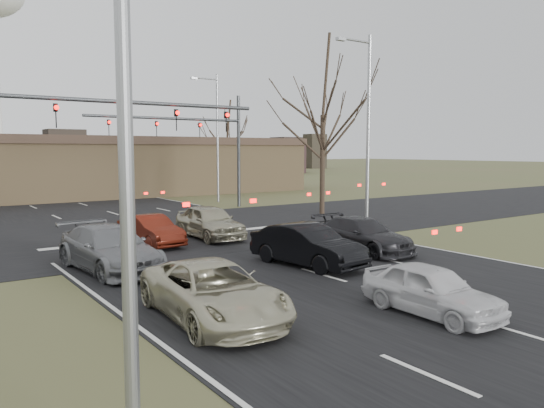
{
  "coord_description": "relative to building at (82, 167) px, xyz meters",
  "views": [
    {
      "loc": [
        -11.13,
        -9.99,
        4.09
      ],
      "look_at": [
        0.68,
        6.89,
        2.0
      ],
      "focal_mm": 35.0,
      "sensor_mm": 36.0,
      "label": 1
    }
  ],
  "objects": [
    {
      "name": "mast_arm_near",
      "position": [
        -7.23,
        -25.0,
        2.41
      ],
      "size": [
        12.12,
        0.24,
        8.0
      ],
      "color": "#383A3D",
      "rests_on": "ground"
    },
    {
      "name": "road_cross",
      "position": [
        -2.0,
        -23.0,
        -2.65
      ],
      "size": [
        200.0,
        14.0,
        0.02
      ],
      "primitive_type": "cube",
      "color": "black",
      "rests_on": "ground"
    },
    {
      "name": "car_white_sedan",
      "position": [
        -2.5,
        -39.7,
        -2.02
      ],
      "size": [
        1.57,
        3.78,
        1.28
      ],
      "primitive_type": "imported",
      "rotation": [
        0.0,
        0.0,
        -0.02
      ],
      "color": "silver",
      "rests_on": "ground"
    },
    {
      "name": "car_silver_suv",
      "position": [
        -7.12,
        -36.92,
        -1.97
      ],
      "size": [
        2.63,
        5.13,
        1.39
      ],
      "primitive_type": "imported",
      "rotation": [
        0.0,
        0.0,
        -0.07
      ],
      "color": "#B2AD90",
      "rests_on": "ground"
    },
    {
      "name": "streetlight_right_near",
      "position": [
        6.82,
        -28.0,
        2.92
      ],
      "size": [
        2.34,
        0.25,
        10.0
      ],
      "color": "gray",
      "rests_on": "ground"
    },
    {
      "name": "road_main",
      "position": [
        -2.0,
        22.0,
        -2.66
      ],
      "size": [
        14.0,
        300.0,
        0.02
      ],
      "primitive_type": "cube",
      "color": "black",
      "rests_on": "ground"
    },
    {
      "name": "car_black_hatch",
      "position": [
        -1.5,
        -33.55,
        -1.92
      ],
      "size": [
        2.16,
        4.67,
        1.48
      ],
      "primitive_type": "imported",
      "rotation": [
        0.0,
        0.0,
        0.13
      ],
      "color": "black",
      "rests_on": "ground"
    },
    {
      "name": "building",
      "position": [
        0.0,
        0.0,
        0.0
      ],
      "size": [
        42.4,
        10.4,
        5.3
      ],
      "color": "olive",
      "rests_on": "ground"
    },
    {
      "name": "tree_right_near",
      "position": [
        9.0,
        -22.0,
        6.23
      ],
      "size": [
        6.9,
        6.9,
        11.5
      ],
      "color": "black",
      "rests_on": "ground"
    },
    {
      "name": "car_grey_ahead",
      "position": [
        -7.47,
        -30.23,
        -1.9
      ],
      "size": [
        2.65,
        5.46,
        1.53
      ],
      "primitive_type": "imported",
      "rotation": [
        0.0,
        0.0,
        0.1
      ],
      "color": "slate",
      "rests_on": "ground"
    },
    {
      "name": "car_silver_ahead",
      "position": [
        -1.5,
        -26.31,
        -1.88
      ],
      "size": [
        2.03,
        4.66,
        1.57
      ],
      "primitive_type": "imported",
      "rotation": [
        0.0,
        0.0,
        -0.04
      ],
      "color": "#9F9B81",
      "rests_on": "ground"
    },
    {
      "name": "streetlight_right_far",
      "position": [
        7.32,
        -11.0,
        2.92
      ],
      "size": [
        2.34,
        0.25,
        10.0
      ],
      "color": "gray",
      "rests_on": "ground"
    },
    {
      "name": "car_charcoal_sedan",
      "position": [
        2.0,
        -32.76,
        -1.98
      ],
      "size": [
        2.0,
        4.77,
        1.38
      ],
      "primitive_type": "imported",
      "rotation": [
        0.0,
        0.0,
        -0.02
      ],
      "color": "black",
      "rests_on": "ground"
    },
    {
      "name": "tree_right_far",
      "position": [
        13.0,
        -3.0,
        4.29
      ],
      "size": [
        5.4,
        5.4,
        9.0
      ],
      "color": "black",
      "rests_on": "ground"
    },
    {
      "name": "car_red_ahead",
      "position": [
        -4.45,
        -26.43,
        -2.01
      ],
      "size": [
        1.7,
        4.07,
        1.31
      ],
      "primitive_type": "imported",
      "rotation": [
        0.0,
        0.0,
        0.08
      ],
      "color": "#4C140A",
      "rests_on": "ground"
    },
    {
      "name": "streetlight_left",
      "position": [
        -10.82,
        -42.0,
        2.92
      ],
      "size": [
        2.34,
        0.25,
        10.0
      ],
      "color": "gray",
      "rests_on": "ground"
    },
    {
      "name": "ground",
      "position": [
        -2.0,
        -38.0,
        -2.67
      ],
      "size": [
        360.0,
        360.0,
        0.0
      ],
      "primitive_type": "plane",
      "color": "#4B542C",
      "rests_on": "ground"
    },
    {
      "name": "mast_arm_far",
      "position": [
        4.18,
        -15.0,
        2.35
      ],
      "size": [
        11.12,
        0.24,
        8.0
      ],
      "color": "#383A3D",
      "rests_on": "ground"
    }
  ]
}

